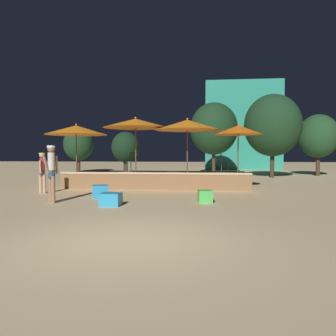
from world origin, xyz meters
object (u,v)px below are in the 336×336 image
(cube_seat_0, at_px, (111,199))
(background_tree_3, at_px, (79,144))
(cube_seat_1, at_px, (205,196))
(background_tree_0, at_px, (214,129))
(background_tree_4, at_px, (318,136))
(frisbee_disc, at_px, (118,201))
(patio_umbrella_0, at_px, (136,123))
(cube_seat_2, at_px, (100,191))
(person_0, at_px, (51,169))
(bistro_chair_1, at_px, (223,160))
(patio_umbrella_3, at_px, (238,130))
(patio_umbrella_2, at_px, (76,130))
(background_tree_1, at_px, (126,147))
(background_tree_2, at_px, (273,125))
(bistro_chair_0, at_px, (132,160))
(patio_umbrella_1, at_px, (187,125))
(person_1, at_px, (42,171))

(cube_seat_0, bearing_deg, background_tree_3, 114.07)
(cube_seat_1, height_order, background_tree_0, background_tree_0)
(background_tree_4, bearing_deg, frisbee_disc, -128.27)
(patio_umbrella_0, distance_m, cube_seat_2, 4.06)
(background_tree_3, bearing_deg, person_0, -71.42)
(bistro_chair_1, bearing_deg, patio_umbrella_3, -162.66)
(patio_umbrella_3, bearing_deg, frisbee_disc, -138.23)
(background_tree_3, height_order, background_tree_4, background_tree_4)
(patio_umbrella_2, height_order, background_tree_0, background_tree_0)
(patio_umbrella_3, bearing_deg, background_tree_0, 93.05)
(background_tree_1, bearing_deg, person_0, -89.04)
(frisbee_disc, distance_m, background_tree_2, 14.48)
(cube_seat_2, relative_size, bistro_chair_0, 0.80)
(background_tree_0, height_order, background_tree_4, background_tree_0)
(frisbee_disc, relative_size, background_tree_2, 0.04)
(patio_umbrella_2, xyz_separation_m, background_tree_4, (14.11, 10.26, 0.19))
(background_tree_1, bearing_deg, background_tree_3, 132.21)
(bistro_chair_0, xyz_separation_m, bistro_chair_1, (4.37, 0.64, 0.00))
(bistro_chair_0, relative_size, background_tree_0, 0.16)
(background_tree_3, bearing_deg, cube_seat_2, -66.26)
(cube_seat_0, distance_m, bistro_chair_0, 5.89)
(person_0, relative_size, bistro_chair_0, 2.10)
(bistro_chair_0, height_order, background_tree_3, background_tree_3)
(patio_umbrella_3, height_order, frisbee_disc, patio_umbrella_3)
(background_tree_3, bearing_deg, background_tree_0, -5.48)
(bistro_chair_0, xyz_separation_m, background_tree_4, (11.74, 9.18, 1.56))
(patio_umbrella_3, bearing_deg, background_tree_2, 68.80)
(patio_umbrella_0, distance_m, cube_seat_1, 5.59)
(cube_seat_2, relative_size, background_tree_2, 0.13)
(cube_seat_2, height_order, background_tree_4, background_tree_4)
(patio_umbrella_3, height_order, background_tree_1, background_tree_1)
(patio_umbrella_0, distance_m, background_tree_2, 11.12)
(background_tree_1, bearing_deg, patio_umbrella_1, -57.15)
(patio_umbrella_1, height_order, person_0, patio_umbrella_1)
(background_tree_1, bearing_deg, person_1, -98.69)
(patio_umbrella_0, relative_size, person_0, 1.73)
(cube_seat_0, height_order, background_tree_3, background_tree_3)
(patio_umbrella_0, xyz_separation_m, background_tree_3, (-7.77, 13.11, -0.55))
(bistro_chair_1, relative_size, background_tree_4, 0.20)
(cube_seat_0, distance_m, background_tree_2, 15.12)
(person_1, height_order, background_tree_0, background_tree_0)
(cube_seat_1, bearing_deg, background_tree_3, 122.74)
(cube_seat_0, xyz_separation_m, person_1, (-3.62, 2.74, 0.72))
(background_tree_0, distance_m, background_tree_2, 5.45)
(cube_seat_2, distance_m, person_0, 2.02)
(person_1, bearing_deg, background_tree_0, -119.10)
(background_tree_4, bearing_deg, patio_umbrella_1, -131.37)
(cube_seat_0, relative_size, cube_seat_1, 1.20)
(person_1, bearing_deg, cube_seat_2, 158.78)
(patio_umbrella_3, distance_m, cube_seat_2, 6.47)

